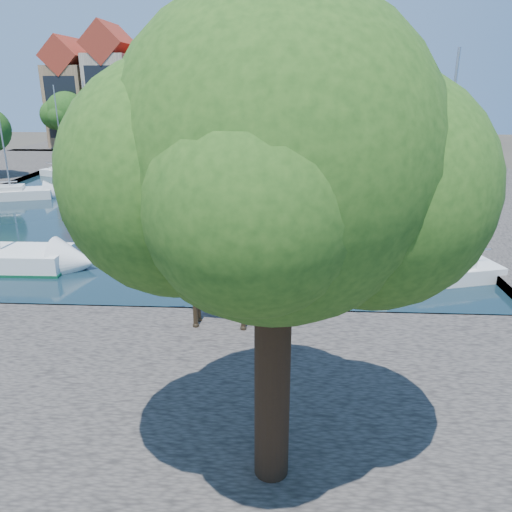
# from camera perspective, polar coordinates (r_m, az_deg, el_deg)

# --- Properties ---
(ground) EXTENTS (160.00, 160.00, 0.00)m
(ground) POSITION_cam_1_polar(r_m,az_deg,el_deg) (22.13, -17.55, -6.53)
(ground) COLOR #38332B
(ground) RESTS_ON ground
(water_basin) EXTENTS (38.00, 50.00, 0.08)m
(water_basin) POSITION_cam_1_polar(r_m,az_deg,el_deg) (44.23, -6.95, 7.03)
(water_basin) COLOR black
(water_basin) RESTS_ON ground
(near_quay) EXTENTS (50.00, 14.00, 0.50)m
(near_quay) POSITION_cam_1_polar(r_m,az_deg,el_deg) (16.55, -26.17, -16.07)
(near_quay) COLOR #524C47
(near_quay) RESTS_ON ground
(far_quay) EXTENTS (60.00, 16.00, 0.50)m
(far_quay) POSITION_cam_1_polar(r_m,az_deg,el_deg) (75.50, -2.75, 12.34)
(far_quay) COLOR #524C47
(far_quay) RESTS_ON ground
(right_quay) EXTENTS (14.00, 52.00, 0.50)m
(right_quay) POSITION_cam_1_polar(r_m,az_deg,el_deg) (46.84, 24.97, 6.32)
(right_quay) COLOR #524C47
(right_quay) RESTS_ON ground
(plane_tree) EXTENTS (8.32, 6.40, 10.62)m
(plane_tree) POSITION_cam_1_polar(r_m,az_deg,el_deg) (9.69, 2.87, 9.66)
(plane_tree) COLOR #332114
(plane_tree) RESTS_ON near_quay
(townhouse_west_end) EXTENTS (5.44, 9.18, 14.93)m
(townhouse_west_end) POSITION_cam_1_polar(r_m,az_deg,el_deg) (80.64, -20.08, 16.77)
(townhouse_west_end) COLOR #957451
(townhouse_west_end) RESTS_ON far_quay
(townhouse_west_mid) EXTENTS (5.94, 9.18, 16.79)m
(townhouse_west_mid) POSITION_cam_1_polar(r_m,az_deg,el_deg) (78.53, -15.93, 17.78)
(townhouse_west_mid) COLOR tan
(townhouse_west_mid) RESTS_ON far_quay
(townhouse_west_inner) EXTENTS (6.43, 9.18, 15.15)m
(townhouse_west_inner) POSITION_cam_1_polar(r_m,az_deg,el_deg) (76.76, -11.05, 17.45)
(townhouse_west_inner) COLOR beige
(townhouse_west_inner) RESTS_ON far_quay
(townhouse_center) EXTENTS (5.44, 9.18, 16.93)m
(townhouse_center) POSITION_cam_1_polar(r_m,az_deg,el_deg) (75.47, -6.05, 18.43)
(townhouse_center) COLOR brown
(townhouse_center) RESTS_ON far_quay
(townhouse_east_inner) EXTENTS (5.94, 9.18, 15.79)m
(townhouse_east_inner) POSITION_cam_1_polar(r_m,az_deg,el_deg) (74.78, -1.25, 18.04)
(townhouse_east_inner) COLOR tan
(townhouse_east_inner) RESTS_ON far_quay
(townhouse_east_mid) EXTENTS (6.43, 9.18, 16.65)m
(townhouse_east_mid) POSITION_cam_1_polar(r_m,az_deg,el_deg) (74.57, 4.00, 18.28)
(townhouse_east_mid) COLOR beige
(townhouse_east_mid) RESTS_ON far_quay
(townhouse_east_end) EXTENTS (5.44, 9.18, 14.43)m
(townhouse_east_end) POSITION_cam_1_polar(r_m,az_deg,el_deg) (74.95, 9.19, 17.34)
(townhouse_east_end) COLOR brown
(townhouse_east_end) RESTS_ON far_quay
(far_tree_far_west) EXTENTS (7.28, 5.60, 7.68)m
(far_tree_far_west) POSITION_cam_1_polar(r_m,az_deg,el_deg) (75.23, -20.71, 14.93)
(far_tree_far_west) COLOR #332114
(far_tree_far_west) RESTS_ON far_quay
(far_tree_west) EXTENTS (6.76, 5.20, 7.36)m
(far_tree_west) POSITION_cam_1_polar(r_m,az_deg,el_deg) (72.47, -14.70, 15.31)
(far_tree_west) COLOR #332114
(far_tree_west) RESTS_ON far_quay
(far_tree_mid_west) EXTENTS (7.80, 6.00, 8.00)m
(far_tree_mid_west) POSITION_cam_1_polar(r_m,az_deg,el_deg) (70.49, -8.25, 15.80)
(far_tree_mid_west) COLOR #332114
(far_tree_mid_west) RESTS_ON far_quay
(far_tree_mid_east) EXTENTS (7.02, 5.40, 7.52)m
(far_tree_mid_east) POSITION_cam_1_polar(r_m,az_deg,el_deg) (69.41, -1.50, 15.79)
(far_tree_mid_east) COLOR #332114
(far_tree_mid_east) RESTS_ON far_quay
(far_tree_east) EXTENTS (7.54, 5.80, 7.84)m
(far_tree_east) POSITION_cam_1_polar(r_m,az_deg,el_deg) (69.22, 5.38, 15.80)
(far_tree_east) COLOR #332114
(far_tree_east) RESTS_ON far_quay
(far_tree_far_east) EXTENTS (6.76, 5.20, 7.36)m
(far_tree_far_east) POSITION_cam_1_polar(r_m,az_deg,el_deg) (69.97, 12.17, 15.37)
(far_tree_far_east) COLOR #332114
(far_tree_far_east) RESTS_ON far_quay
(giraffe_statue) EXTENTS (4.04, 0.81, 5.77)m
(giraffe_statue) POSITION_cam_1_polar(r_m,az_deg,el_deg) (18.27, -5.05, 0.17)
(giraffe_statue) COLOR #36291B
(giraffe_statue) RESTS_ON near_quay
(sailboat_left_c) EXTENTS (6.84, 4.05, 11.29)m
(sailboat_left_c) POSITION_cam_1_polar(r_m,az_deg,el_deg) (46.58, -26.21, 6.62)
(sailboat_left_c) COLOR silver
(sailboat_left_c) RESTS_ON water_basin
(sailboat_left_d) EXTENTS (5.37, 3.51, 8.96)m
(sailboat_left_d) POSITION_cam_1_polar(r_m,az_deg,el_deg) (55.90, -21.08, 9.03)
(sailboat_left_d) COLOR white
(sailboat_left_d) RESTS_ON water_basin
(sailboat_left_e) EXTENTS (5.24, 3.31, 9.36)m
(sailboat_left_e) POSITION_cam_1_polar(r_m,az_deg,el_deg) (62.83, -18.33, 10.35)
(sailboat_left_e) COLOR white
(sailboat_left_e) RESTS_ON water_basin
(sailboat_right_a) EXTENTS (7.06, 4.06, 10.61)m
(sailboat_right_a) POSITION_cam_1_polar(r_m,az_deg,el_deg) (25.82, 19.47, -1.44)
(sailboat_right_a) COLOR silver
(sailboat_right_a) RESTS_ON water_basin
(sailboat_right_b) EXTENTS (5.44, 1.94, 10.65)m
(sailboat_right_b) POSITION_cam_1_polar(r_m,az_deg,el_deg) (37.53, 14.40, 5.24)
(sailboat_right_b) COLOR navy
(sailboat_right_b) RESTS_ON water_basin
(sailboat_right_c) EXTENTS (5.04, 2.22, 9.50)m
(sailboat_right_c) POSITION_cam_1_polar(r_m,az_deg,el_deg) (46.30, 12.34, 8.00)
(sailboat_right_c) COLOR white
(sailboat_right_c) RESTS_ON water_basin
(sailboat_right_d) EXTENTS (4.97, 1.93, 7.96)m
(sailboat_right_d) POSITION_cam_1_polar(r_m,az_deg,el_deg) (52.91, 11.23, 9.37)
(sailboat_right_d) COLOR white
(sailboat_right_d) RESTS_ON water_basin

